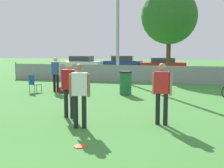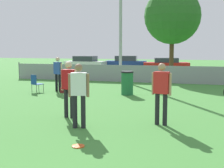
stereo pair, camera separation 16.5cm
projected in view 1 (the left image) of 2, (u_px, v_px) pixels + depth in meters
fence_backline at (159, 74)px, 19.73m from camera, size 20.71×0.07×1.21m
light_pole at (118, 0)px, 20.61m from camera, size 0.90×0.36×9.23m
tree_near_pole at (169, 16)px, 22.32m from camera, size 4.02×4.02×6.50m
player_defender_red at (69, 85)px, 9.74m from camera, size 0.57×0.30×1.77m
player_thrower_red at (162, 89)px, 8.85m from camera, size 0.57×0.29×1.77m
player_receiver_white at (80, 91)px, 8.47m from camera, size 0.56×0.32×1.77m
spectator_in_blue at (56, 72)px, 15.72m from camera, size 0.54×0.33×1.75m
frisbee_disc at (80, 146)px, 6.95m from camera, size 0.29×0.29×0.03m
folding_chair_sideline at (34, 83)px, 15.50m from camera, size 0.61×0.61×0.88m
trash_bin at (126, 83)px, 14.71m from camera, size 0.59×0.59×1.12m
gear_bag_sideline at (65, 90)px, 15.36m from camera, size 0.59×0.32×0.29m
parked_car_white at (82, 63)px, 31.56m from camera, size 4.07×1.86×1.42m
parked_car_blue at (122, 63)px, 32.46m from camera, size 4.36×2.18×1.42m
parked_car_red at (162, 64)px, 30.81m from camera, size 4.68×2.61×1.26m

